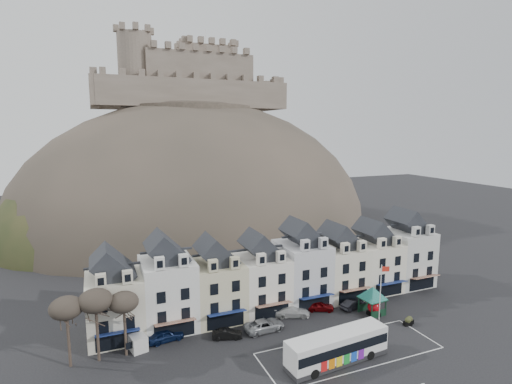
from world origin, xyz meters
TOP-DOWN VIEW (x-y plane):
  - ground at (0.00, 0.00)m, footprint 300.00×300.00m
  - coach_bay_markings at (2.00, 1.25)m, footprint 22.00×7.50m
  - townhouse_terrace at (0.15, 15.97)m, footprint 54.40×9.35m
  - castle_hill at (1.25, 68.95)m, footprint 100.00×76.00m
  - castle at (0.51, 75.93)m, footprint 50.20×22.20m
  - tree_left_far at (-29.00, 10.50)m, footprint 3.61×3.61m
  - tree_left_mid at (-26.00, 10.50)m, footprint 3.78×3.78m
  - tree_left_near at (-23.00, 10.50)m, footprint 3.43×3.43m
  - bus at (-0.82, -0.18)m, footprint 12.84×3.99m
  - bus_shelter at (10.74, 8.22)m, footprint 6.40×6.40m
  - red_buoy at (10.63, 7.67)m, footprint 1.76×1.76m
  - flagpole at (10.37, 6.03)m, footprint 1.14×0.40m
  - white_van at (-21.80, 12.00)m, footprint 2.70×4.42m
  - planter_west at (13.53, 3.74)m, footprint 1.19×0.80m
  - planter_east at (13.00, 3.50)m, footprint 1.21×0.80m
  - car_navy at (-18.18, 11.93)m, footprint 4.85×2.49m
  - car_black at (-10.80, 9.55)m, footprint 4.04×2.36m
  - car_silver at (-5.60, 9.61)m, footprint 5.53×2.86m
  - car_white at (-0.40, 11.88)m, footprint 5.55×3.74m
  - car_maroon at (4.24, 12.00)m, footprint 4.59×3.30m
  - car_charcoal at (9.26, 10.70)m, footprint 4.39×2.46m

SIDE VIEW (x-z plane):
  - ground at x=0.00m, z-range 0.00..0.00m
  - coach_bay_markings at x=2.00m, z-range -0.01..0.01m
  - castle_hill at x=1.25m, z-range -33.89..34.11m
  - planter_west at x=13.53m, z-range -0.02..1.12m
  - planter_east at x=13.00m, z-range -0.02..1.12m
  - car_black at x=-10.80m, z-range 0.00..1.26m
  - car_charcoal at x=9.26m, z-range 0.00..1.37m
  - car_maroon at x=4.24m, z-range 0.00..1.45m
  - car_white at x=-0.40m, z-range 0.00..1.49m
  - car_silver at x=-5.60m, z-range 0.00..1.52m
  - car_navy at x=-18.18m, z-range 0.00..1.58m
  - white_van at x=-21.80m, z-range 0.00..1.88m
  - red_buoy at x=10.63m, z-range 0.02..2.20m
  - bus at x=-0.82m, z-range 0.19..3.76m
  - bus_shelter at x=10.74m, z-range 1.13..5.21m
  - flagpole at x=10.37m, z-range 0.58..8.70m
  - townhouse_terrace at x=0.15m, z-range -0.60..11.20m
  - tree_left_near at x=-23.00m, z-range 2.64..10.47m
  - tree_left_far at x=-29.00m, z-range 2.78..11.02m
  - tree_left_mid at x=-26.00m, z-range 2.92..11.56m
  - castle at x=0.51m, z-range 29.19..51.19m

